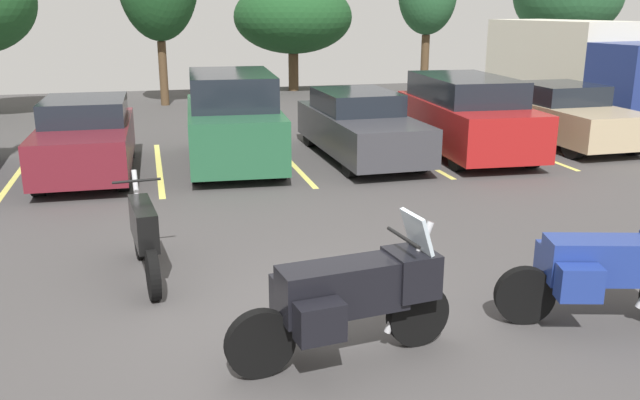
# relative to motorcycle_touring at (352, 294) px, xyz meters

# --- Properties ---
(ground) EXTENTS (44.00, 44.00, 0.10)m
(ground) POSITION_rel_motorcycle_touring_xyz_m (-0.23, 0.91, -0.73)
(ground) COLOR #423F3F
(motorcycle_touring) EXTENTS (2.33, 0.99, 1.42)m
(motorcycle_touring) POSITION_rel_motorcycle_touring_xyz_m (0.00, 0.00, 0.00)
(motorcycle_touring) COLOR black
(motorcycle_touring) RESTS_ON ground
(motorcycle_second) EXTENTS (2.18, 1.10, 1.39)m
(motorcycle_second) POSITION_rel_motorcycle_touring_xyz_m (2.89, 0.03, -0.02)
(motorcycle_second) COLOR black
(motorcycle_second) RESTS_ON ground
(motorcycle_third) EXTENTS (0.62, 2.05, 1.24)m
(motorcycle_third) POSITION_rel_motorcycle_touring_xyz_m (-1.94, 2.64, -0.11)
(motorcycle_third) COLOR black
(motorcycle_third) RESTS_ON ground
(parking_stripes) EXTENTS (22.94, 5.06, 0.01)m
(parking_stripes) POSITION_rel_motorcycle_touring_xyz_m (-1.64, 8.80, -0.67)
(parking_stripes) COLOR #EAE066
(parking_stripes) RESTS_ON ground
(car_maroon) EXTENTS (1.83, 4.34, 1.53)m
(car_maroon) POSITION_rel_motorcycle_touring_xyz_m (-3.05, 8.58, 0.08)
(car_maroon) COLOR maroon
(car_maroon) RESTS_ON ground
(car_green) EXTENTS (2.17, 4.57, 1.97)m
(car_green) POSITION_rel_motorcycle_touring_xyz_m (-0.02, 8.79, 0.30)
(car_green) COLOR #235638
(car_green) RESTS_ON ground
(car_charcoal) EXTENTS (1.83, 4.85, 1.49)m
(car_charcoal) POSITION_rel_motorcycle_touring_xyz_m (2.83, 8.69, 0.06)
(car_charcoal) COLOR #38383D
(car_charcoal) RESTS_ON ground
(car_red) EXTENTS (2.21, 4.80, 1.78)m
(car_red) POSITION_rel_motorcycle_touring_xyz_m (5.38, 8.51, 0.23)
(car_red) COLOR maroon
(car_red) RESTS_ON ground
(car_tan) EXTENTS (1.88, 4.27, 1.48)m
(car_tan) POSITION_rel_motorcycle_touring_xyz_m (8.28, 8.89, 0.04)
(car_tan) COLOR tan
(car_tan) RESTS_ON ground
(box_truck) EXTENTS (3.11, 6.65, 2.91)m
(box_truck) POSITION_rel_motorcycle_touring_xyz_m (11.16, 12.85, 0.86)
(box_truck) COLOR navy
(box_truck) RESTS_ON ground
(tree_right) EXTENTS (4.72, 4.72, 4.36)m
(tree_right) POSITION_rel_motorcycle_touring_xyz_m (4.07, 21.48, 2.24)
(tree_right) COLOR #4C3823
(tree_right) RESTS_ON ground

